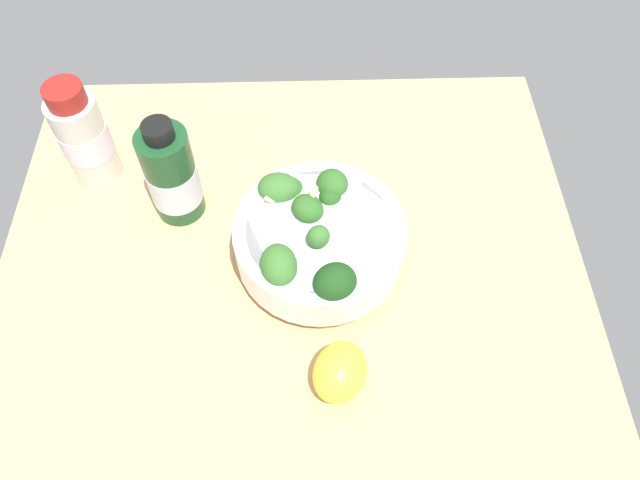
{
  "coord_description": "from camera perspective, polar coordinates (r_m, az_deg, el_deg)",
  "views": [
    {
      "loc": [
        -33.9,
        -2.3,
        60.55
      ],
      "look_at": [
        3.71,
        -3.36,
        4.0
      ],
      "focal_mm": 34.04,
      "sensor_mm": 36.0,
      "label": 1
    }
  ],
  "objects": [
    {
      "name": "ground_plane",
      "position": [
        0.71,
        -2.63,
        -5.22
      ],
      "size": [
        68.44,
        68.44,
        3.93
      ],
      "primitive_type": "cube",
      "color": "tan"
    },
    {
      "name": "bowl_of_broccoli",
      "position": [
        0.68,
        -0.19,
        0.18
      ],
      "size": [
        19.59,
        19.17,
        9.21
      ],
      "color": "white",
      "rests_on": "ground_plane"
    },
    {
      "name": "lemon_wedge",
      "position": [
        0.62,
        1.87,
        -12.28
      ],
      "size": [
        8.17,
        7.48,
        5.1
      ],
      "primitive_type": "ellipsoid",
      "rotation": [
        0.0,
        0.0,
        5.88
      ],
      "color": "yellow",
      "rests_on": "ground_plane"
    },
    {
      "name": "bottle_tall",
      "position": [
        0.73,
        -13.75,
        5.88
      ],
      "size": [
        6.04,
        6.04,
        14.37
      ],
      "color": "#194723",
      "rests_on": "ground_plane"
    },
    {
      "name": "bottle_short",
      "position": [
        0.79,
        -21.3,
        9.01
      ],
      "size": [
        6.02,
        6.02,
        14.6
      ],
      "color": "beige",
      "rests_on": "ground_plane"
    }
  ]
}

